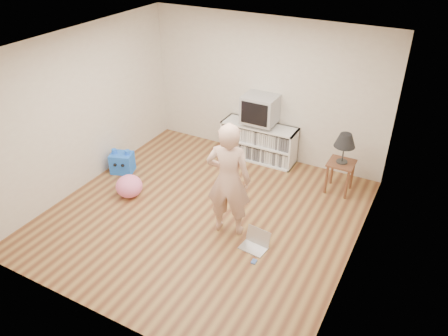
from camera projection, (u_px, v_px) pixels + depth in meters
ground at (204, 214)px, 6.80m from camera, size 4.50×4.50×0.00m
walls at (202, 140)px, 6.13m from camera, size 4.52×4.52×2.60m
ceiling at (199, 48)px, 5.47m from camera, size 4.50×4.50×0.01m
media_unit at (259, 142)px, 8.15m from camera, size 1.40×0.45×0.70m
dvd_deck at (260, 123)px, 7.94m from camera, size 0.45×0.35×0.07m
crt_tv at (260, 109)px, 7.80m from camera, size 0.60×0.53×0.50m
side_table at (341, 169)px, 7.16m from camera, size 0.42×0.42×0.55m
table_lamp at (345, 141)px, 6.89m from camera, size 0.34×0.34×0.52m
person at (229, 180)px, 6.04m from camera, size 0.71×0.55×1.74m
laptop at (256, 242)px, 6.13m from camera, size 0.40×0.33×0.25m
playing_cards at (254, 262)px, 5.88m from camera, size 0.07×0.09×0.02m
plush_blue at (122, 162)px, 7.81m from camera, size 0.46×0.41×0.44m
plush_pink at (129, 186)px, 7.15m from camera, size 0.46×0.46×0.37m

